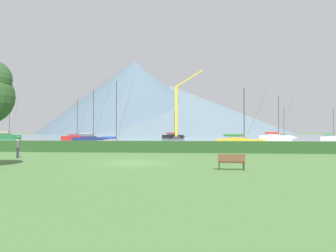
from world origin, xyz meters
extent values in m
plane|color=#477038|center=(0.00, 0.00, 0.00)|extent=(1000.00, 1000.00, 0.00)
cube|color=gray|center=(0.00, 137.00, 0.00)|extent=(320.00, 246.00, 0.00)
cube|color=#284C23|center=(0.00, 11.00, 0.63)|extent=(80.00, 1.20, 1.25)
cube|color=white|center=(25.52, 59.19, 0.63)|extent=(8.47, 5.15, 1.26)
cone|color=white|center=(29.86, 57.74, 0.63)|extent=(1.64, 1.45, 1.07)
cube|color=silver|center=(25.09, 59.34, 1.09)|extent=(3.43, 2.77, 0.80)
cylinder|color=#333338|center=(26.17, 58.97, 6.22)|extent=(0.16, 0.16, 11.06)
cylinder|color=#333338|center=(24.46, 59.55, 1.95)|extent=(3.46, 1.28, 0.14)
cylinder|color=red|center=(24.46, 59.55, 1.95)|extent=(3.07, 1.45, 0.50)
cylinder|color=#333338|center=(27.96, 58.37, 5.94)|extent=(3.62, 1.24, 10.51)
cube|color=navy|center=(-16.80, 38.10, 0.55)|extent=(7.20, 3.14, 1.10)
cone|color=navy|center=(-12.84, 37.67, 0.55)|extent=(1.29, 1.06, 0.93)
cube|color=#1B2449|center=(-17.20, 38.15, 0.95)|extent=(2.76, 1.95, 0.70)
cylinder|color=#333338|center=(-16.21, 38.04, 5.74)|extent=(0.14, 0.14, 10.28)
cylinder|color=#333338|center=(-17.77, 38.21, 1.70)|extent=(3.13, 0.46, 0.12)
cylinder|color=gray|center=(-17.77, 38.21, 1.70)|extent=(2.70, 0.73, 0.44)
cylinder|color=#333338|center=(-14.57, 37.86, 5.48)|extent=(3.30, 0.39, 9.78)
cube|color=gold|center=(11.38, 25.10, 0.57)|extent=(7.55, 4.28, 1.12)
cone|color=gold|center=(15.32, 24.01, 0.57)|extent=(1.44, 1.25, 0.96)
cube|color=gold|center=(10.99, 25.21, 0.98)|extent=(3.02, 2.37, 0.72)
cylinder|color=#333338|center=(11.97, 24.94, 4.74)|extent=(0.14, 0.14, 8.25)
cylinder|color=#333338|center=(10.42, 25.37, 1.74)|extent=(3.14, 0.98, 0.12)
cylinder|color=#2D7542|center=(10.42, 25.37, 1.74)|extent=(2.76, 1.17, 0.45)
cylinder|color=#333338|center=(13.60, 24.48, 4.54)|extent=(3.29, 0.94, 7.85)
cube|color=#236B38|center=(-50.50, 61.92, 0.63)|extent=(8.45, 4.75, 1.26)
cone|color=#236B38|center=(-46.09, 60.72, 0.63)|extent=(1.61, 1.39, 1.07)
cube|color=#206032|center=(-50.94, 62.04, 1.09)|extent=(3.37, 2.64, 0.80)
cylinder|color=#333338|center=(-49.84, 61.74, 6.85)|extent=(0.16, 0.16, 12.31)
cylinder|color=#333338|center=(-51.58, 62.21, 1.95)|extent=(3.51, 1.08, 0.14)
cylinder|color=tan|center=(-51.58, 62.21, 1.95)|extent=(3.09, 1.29, 0.50)
cylinder|color=#333338|center=(-48.02, 61.24, 6.54)|extent=(3.68, 1.03, 11.71)
cube|color=#19707A|center=(33.39, 81.65, 0.50)|extent=(6.59, 3.53, 0.98)
cone|color=#19707A|center=(36.88, 80.83, 0.50)|extent=(1.24, 1.06, 0.84)
cube|color=#16646E|center=(33.04, 81.73, 0.85)|extent=(2.61, 2.00, 0.63)
cylinder|color=#333338|center=(33.91, 81.53, 5.53)|extent=(0.13, 0.13, 9.99)
cylinder|color=#333338|center=(32.54, 81.85, 1.53)|extent=(2.77, 0.75, 0.11)
cylinder|color=orange|center=(32.54, 81.85, 1.53)|extent=(2.42, 0.93, 0.39)
cylinder|color=#333338|center=(35.35, 81.19, 5.28)|extent=(2.91, 0.71, 9.49)
cube|color=#9E9EA3|center=(-7.93, 23.31, 0.44)|extent=(5.88, 3.01, 0.88)
cone|color=#9E9EA3|center=(-4.79, 22.67, 0.44)|extent=(1.09, 0.93, 0.75)
cube|color=gray|center=(-8.24, 23.38, 0.76)|extent=(2.31, 1.74, 0.56)
cylinder|color=#333338|center=(-7.46, 23.22, 5.23)|extent=(0.11, 0.11, 9.50)
cylinder|color=#333338|center=(-8.69, 23.47, 1.37)|extent=(2.49, 0.60, 0.10)
cylinder|color=#2847A3|center=(-8.69, 23.47, 1.37)|extent=(2.17, 0.77, 0.35)
cylinder|color=#333338|center=(-6.16, 22.95, 5.00)|extent=(2.62, 0.56, 9.03)
cube|color=black|center=(-3.23, 81.81, 0.57)|extent=(7.57, 4.57, 1.13)
cone|color=black|center=(0.66, 80.53, 0.57)|extent=(1.46, 1.29, 0.96)
cube|color=black|center=(-3.62, 81.94, 0.98)|extent=(3.06, 2.46, 0.72)
cylinder|color=#333338|center=(-2.65, 81.62, 5.11)|extent=(0.14, 0.14, 8.98)
cylinder|color=#333338|center=(-4.18, 82.12, 1.74)|extent=(3.10, 1.12, 0.12)
cylinder|color=red|center=(-4.18, 82.12, 1.74)|extent=(2.74, 1.28, 0.45)
cylinder|color=#333338|center=(-1.04, 81.09, 4.88)|extent=(3.24, 1.09, 8.54)
cube|color=red|center=(-25.86, 52.18, 0.56)|extent=(7.52, 4.30, 1.12)
cone|color=red|center=(-21.94, 51.07, 0.56)|extent=(1.44, 1.25, 0.95)
cube|color=#A52020|center=(-26.25, 52.29, 0.97)|extent=(3.01, 2.37, 0.71)
cylinder|color=#333338|center=(-25.27, 52.01, 5.51)|extent=(0.14, 0.14, 9.78)
cylinder|color=#333338|center=(-26.81, 52.45, 1.73)|extent=(3.12, 0.99, 0.12)
cylinder|color=gray|center=(-26.81, 52.45, 1.73)|extent=(2.74, 1.18, 0.45)
cylinder|color=#333338|center=(-23.65, 51.55, 5.26)|extent=(3.27, 0.96, 9.31)
cube|color=white|center=(41.74, 64.42, 0.45)|extent=(6.00, 3.71, 0.89)
cube|color=silver|center=(41.43, 64.53, 0.77)|extent=(2.44, 1.98, 0.57)
cylinder|color=#333338|center=(42.20, 64.26, 4.61)|extent=(0.11, 0.11, 8.24)
cylinder|color=#333338|center=(40.99, 64.68, 1.38)|extent=(2.44, 0.93, 0.10)
cylinder|color=#2D7542|center=(40.99, 64.68, 1.38)|extent=(2.17, 1.05, 0.36)
cube|color=brown|center=(6.72, -3.35, 0.45)|extent=(1.62, 0.54, 0.06)
cube|color=brown|center=(6.71, -3.54, 0.73)|extent=(1.60, 0.22, 0.45)
cylinder|color=#333338|center=(7.45, -3.23, 0.23)|extent=(0.08, 0.08, 0.45)
cylinder|color=#333338|center=(6.02, -3.14, 0.23)|extent=(0.08, 0.08, 0.45)
cylinder|color=#333338|center=(7.43, -3.56, 0.23)|extent=(0.08, 0.08, 0.45)
cylinder|color=#333338|center=(6.00, -3.47, 0.23)|extent=(0.08, 0.08, 0.45)
cylinder|color=#2D3347|center=(-10.75, 2.95, 0.42)|extent=(0.14, 0.14, 0.85)
cylinder|color=#2D3347|center=(-10.77, 3.13, 0.42)|extent=(0.14, 0.14, 0.85)
cylinder|color=#4C4C51|center=(-10.76, 3.04, 1.12)|extent=(0.36, 0.36, 0.55)
cylinder|color=#4C4C51|center=(-10.73, 2.80, 1.15)|extent=(0.09, 0.09, 0.50)
cylinder|color=#4C4C51|center=(-10.79, 3.28, 1.15)|extent=(0.09, 0.09, 0.50)
sphere|color=tan|center=(-10.76, 3.04, 1.54)|extent=(0.22, 0.22, 0.22)
cube|color=#333338|center=(-1.13, 67.73, 0.40)|extent=(2.00, 2.00, 0.80)
cube|color=gold|center=(-1.13, 67.73, 8.27)|extent=(0.80, 0.80, 14.95)
cube|color=gold|center=(2.88, 67.73, 18.16)|extent=(8.20, 0.36, 5.13)
cone|color=#4C6070|center=(-59.19, 286.02, 37.97)|extent=(190.32, 190.32, 75.94)
cone|color=slate|center=(-22.75, 308.95, 26.37)|extent=(253.37, 253.37, 52.73)
camera|label=1|loc=(4.58, -21.69, 2.31)|focal=32.17mm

